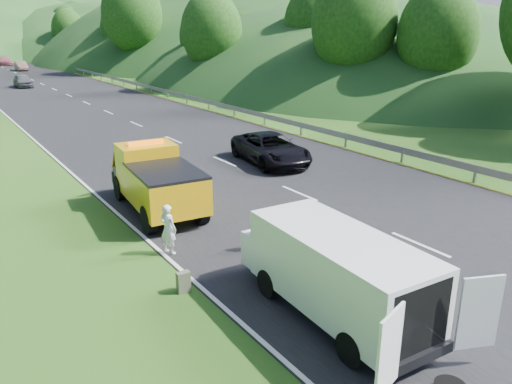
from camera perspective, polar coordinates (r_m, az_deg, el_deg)
ground at (r=15.60m, az=5.48°, el=-6.06°), size 320.00×320.00×0.00m
road_surface at (r=52.73m, az=-20.60°, el=10.28°), size 14.00×200.00×0.02m
guardrail at (r=66.63m, az=-17.08°, el=12.11°), size 0.06×140.00×1.52m
tree_line_right at (r=78.11m, az=-9.66°, el=13.46°), size 14.00×140.00×14.00m
tow_truck at (r=18.37m, az=-11.34°, el=1.39°), size 2.58×5.75×2.40m
white_van at (r=11.63m, az=8.98°, el=-8.79°), size 3.19×5.94×2.07m
woman at (r=15.21m, az=-9.84°, el=-6.93°), size 0.61×0.68×1.53m
child at (r=15.17m, az=0.16°, el=-6.72°), size 0.51×0.42×0.99m
worker at (r=11.78m, az=17.78°, el=-15.74°), size 1.33×1.08×1.80m
suitcase at (r=12.99m, az=-8.29°, el=-10.14°), size 0.35×0.20×0.55m
passing_suv at (r=24.74m, az=1.67°, el=3.33°), size 3.08×5.45×1.43m
dist_car_a at (r=61.90m, az=-25.00°, el=10.79°), size 1.64×4.07×1.39m
dist_car_b at (r=85.58m, az=-25.19°, el=12.44°), size 1.42×4.06×1.34m
dist_car_c at (r=98.72m, az=-26.68°, el=12.81°), size 2.02×4.98×1.44m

